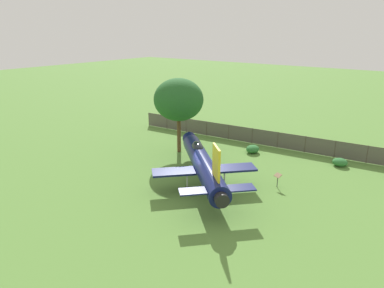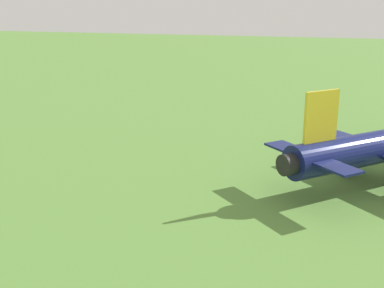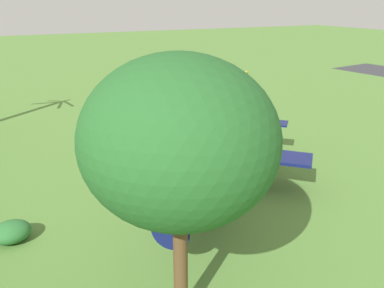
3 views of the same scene
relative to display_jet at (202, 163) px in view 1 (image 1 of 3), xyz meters
The scene contains 7 objects.
ground_plane 1.93m from the display_jet, 135.93° to the left, with size 200.00×200.00×0.00m, color #568438.
display_jet is the anchor object (origin of this frame).
shade_tree 9.10m from the display_jet, 38.27° to the right, with size 5.05×4.91×7.65m.
perimeter_fence 12.38m from the display_jet, 88.72° to the right, with size 32.05×2.94×1.78m.
shrub_near_fence 13.73m from the display_jet, 126.17° to the right, with size 1.38×1.24×0.74m.
shrub_by_tree 9.58m from the display_jet, 88.60° to the right, with size 1.29×1.49×0.81m.
info_plaque 6.21m from the display_jet, 148.78° to the right, with size 0.71×0.61×1.14m.
Camera 1 is at (-14.92, 21.59, 12.23)m, focal length 32.80 mm.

